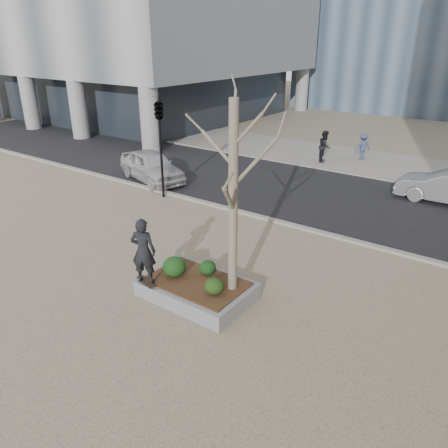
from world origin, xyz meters
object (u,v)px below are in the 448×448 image
Objects in this scene: planter at (197,289)px; skateboarder at (143,251)px; police_car at (152,166)px; skateboard at (146,283)px.

planter is 1.60× the size of skateboarder.
skateboarder is 10.99m from police_car.
police_car is at bearing -71.34° from skateboarder.
police_car is at bearing 140.68° from planter.
skateboard reaches higher than planter.
planter is at bearing -166.15° from skateboarder.
skateboarder is at bearing 0.00° from skateboard.
planter is 11.19m from police_car.
skateboarder is (-1.10, -0.88, 1.24)m from planter.
police_car is (-7.55, 7.96, 0.29)m from skateboard.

